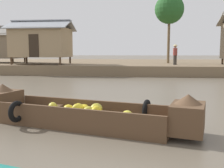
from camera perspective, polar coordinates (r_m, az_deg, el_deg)
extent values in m
plane|color=#665B4C|center=(10.84, 3.87, -2.58)|extent=(300.00, 300.00, 0.00)
cube|color=#756047|center=(29.18, 5.93, 4.08)|extent=(160.00, 20.00, 0.78)
cube|color=brown|center=(6.50, -6.35, -8.47)|extent=(4.38, 2.14, 0.12)
cube|color=brown|center=(6.88, -4.35, -5.24)|extent=(4.12, 1.12, 0.43)
cube|color=brown|center=(5.98, -8.73, -7.15)|extent=(4.12, 1.12, 0.43)
cube|color=brown|center=(5.72, 16.01, -7.08)|extent=(0.87, 1.09, 0.60)
cone|color=brown|center=(5.64, 16.14, -3.12)|extent=(0.68, 0.68, 0.20)
cube|color=brown|center=(7.83, -22.45, -3.61)|extent=(0.87, 1.09, 0.60)
cone|color=brown|center=(7.78, -22.58, -0.70)|extent=(0.68, 0.68, 0.20)
cube|color=brown|center=(6.88, -13.08, -5.22)|extent=(0.44, 1.03, 0.05)
torus|color=black|center=(6.51, 7.49, -5.59)|extent=(0.24, 0.53, 0.52)
torus|color=black|center=(6.70, -19.88, -5.61)|extent=(0.24, 0.53, 0.52)
ellipsoid|color=yellow|center=(6.01, -1.85, -6.77)|extent=(0.31, 0.30, 0.20)
ellipsoid|color=gold|center=(6.98, -12.68, -4.88)|extent=(0.28, 0.31, 0.25)
ellipsoid|color=yellow|center=(6.16, -3.35, -5.86)|extent=(0.33, 0.39, 0.26)
ellipsoid|color=yellow|center=(6.38, -7.37, -5.15)|extent=(0.35, 0.36, 0.22)
ellipsoid|color=yellow|center=(7.03, -12.47, -5.04)|extent=(0.34, 0.33, 0.19)
ellipsoid|color=gold|center=(6.16, -5.12, -5.83)|extent=(0.34, 0.34, 0.22)
ellipsoid|color=gold|center=(6.86, -7.71, -5.35)|extent=(0.20, 0.28, 0.19)
ellipsoid|color=gold|center=(6.30, -3.42, -5.37)|extent=(0.40, 0.40, 0.26)
ellipsoid|color=yellow|center=(6.72, -6.00, -5.22)|extent=(0.38, 0.38, 0.20)
ellipsoid|color=yellow|center=(5.96, 3.31, -6.68)|extent=(0.34, 0.34, 0.20)
ellipsoid|color=yellow|center=(6.65, -13.43, -5.81)|extent=(0.36, 0.28, 0.20)
ellipsoid|color=yellow|center=(6.52, -9.40, -5.42)|extent=(0.32, 0.33, 0.24)
cylinder|color=#4C3826|center=(26.53, -20.61, 4.71)|extent=(0.16, 0.16, 0.42)
cylinder|color=#4C3826|center=(28.75, -18.32, 4.93)|extent=(0.16, 0.16, 0.42)
cube|color=#7A6B56|center=(28.40, -22.52, 7.54)|extent=(3.68, 2.88, 2.35)
cube|color=gray|center=(29.09, -21.95, 10.42)|extent=(4.38, 1.92, 1.05)
cylinder|color=#4C3826|center=(22.92, -20.92, 4.66)|extent=(0.16, 0.16, 0.61)
cylinder|color=#4C3826|center=(21.31, -11.14, 4.85)|extent=(0.16, 0.16, 0.61)
cylinder|color=#4C3826|center=(25.44, -17.95, 4.95)|extent=(0.16, 0.16, 0.61)
cylinder|color=#4C3826|center=(24.00, -9.03, 5.11)|extent=(0.16, 0.16, 0.61)
cube|color=#9E8460|center=(23.34, -14.96, 8.62)|extent=(4.49, 3.22, 2.40)
cube|color=#2D2319|center=(21.83, -16.54, 7.91)|extent=(0.80, 0.04, 1.80)
cube|color=#9399A0|center=(22.70, -15.85, 12.33)|extent=(5.19, 2.10, 0.86)
cube|color=#9399A0|center=(24.18, -14.34, 12.02)|extent=(5.19, 2.10, 0.86)
cylinder|color=#4C3826|center=(24.32, 22.73, 4.55)|extent=(0.16, 0.16, 0.49)
cylinder|color=brown|center=(25.21, 12.13, 9.54)|extent=(0.24, 0.24, 4.50)
sphere|color=#235623|center=(25.48, 12.28, 15.51)|extent=(2.65, 2.65, 2.65)
cylinder|color=#332D28|center=(22.08, 13.43, 5.04)|extent=(0.28, 0.28, 0.75)
cylinder|color=brown|center=(22.07, 13.48, 6.79)|extent=(0.34, 0.34, 0.60)
sphere|color=#9E7556|center=(22.07, 13.51, 7.88)|extent=(0.22, 0.22, 0.22)
cone|color=tan|center=(22.07, 13.52, 8.19)|extent=(0.44, 0.44, 0.14)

